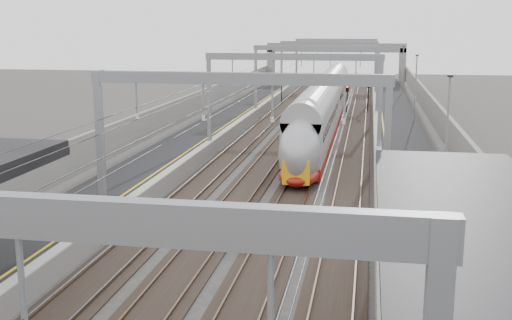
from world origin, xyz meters
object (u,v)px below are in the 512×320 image
at_px(signal_green, 282,85).
at_px(overbridge, 336,53).
at_px(train, 323,112).
at_px(bench, 484,307).

bearing_deg(signal_green, overbridge, 78.66).
xyz_separation_m(overbridge, signal_green, (-5.20, -25.92, -2.89)).
height_order(overbridge, train, overbridge).
relative_size(train, signal_green, 13.29).
distance_m(bench, signal_green, 62.25).
height_order(overbridge, bench, overbridge).
bearing_deg(overbridge, bench, -84.08).
bearing_deg(bench, signal_green, 103.16).
bearing_deg(train, overbridge, 91.82).
xyz_separation_m(train, bench, (7.47, -39.22, -0.38)).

